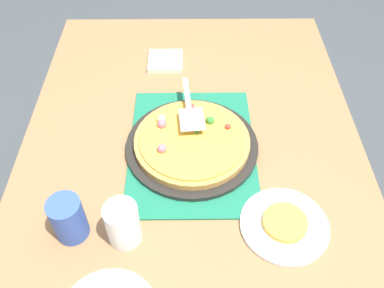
{
  "coord_description": "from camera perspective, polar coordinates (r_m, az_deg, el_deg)",
  "views": [
    {
      "loc": [
        -0.79,
        0.01,
        1.64
      ],
      "look_at": [
        0.0,
        0.0,
        0.77
      ],
      "focal_mm": 38.49,
      "sensor_mm": 36.0,
      "label": 1
    }
  ],
  "objects": [
    {
      "name": "pizza_pan",
      "position": [
        1.18,
        0.0,
        -0.23
      ],
      "size": [
        0.38,
        0.38,
        0.01
      ],
      "primitive_type": "cylinder",
      "color": "black",
      "rests_on": "placemat"
    },
    {
      "name": "cup_near",
      "position": [
        0.99,
        -9.57,
        -10.86
      ],
      "size": [
        0.08,
        0.08,
        0.12
      ],
      "primitive_type": "cylinder",
      "color": "white",
      "rests_on": "dining_table"
    },
    {
      "name": "placemat",
      "position": [
        1.19,
        0.0,
        -0.55
      ],
      "size": [
        0.48,
        0.36,
        0.01
      ],
      "primitive_type": "cube",
      "color": "#196B4C",
      "rests_on": "dining_table"
    },
    {
      "name": "served_slice_left",
      "position": [
        1.05,
        12.78,
        -10.55
      ],
      "size": [
        0.11,
        0.11,
        0.02
      ],
      "primitive_type": "cylinder",
      "color": "gold",
      "rests_on": "plate_near_left"
    },
    {
      "name": "pizza_server",
      "position": [
        1.21,
        -0.44,
        4.99
      ],
      "size": [
        0.23,
        0.08,
        0.01
      ],
      "color": "silver",
      "rests_on": "pizza"
    },
    {
      "name": "pizza",
      "position": [
        1.17,
        -0.07,
        0.51
      ],
      "size": [
        0.33,
        0.33,
        0.05
      ],
      "color": "#B78442",
      "rests_on": "pizza_pan"
    },
    {
      "name": "ground_plane",
      "position": [
        1.82,
        0.0,
        -16.44
      ],
      "size": [
        8.0,
        8.0,
        0.0
      ],
      "primitive_type": "plane",
      "color": "#3D4247"
    },
    {
      "name": "cup_far",
      "position": [
        1.02,
        -16.78,
        -9.88
      ],
      "size": [
        0.08,
        0.08,
        0.12
      ],
      "primitive_type": "cylinder",
      "color": "#3351AD",
      "rests_on": "dining_table"
    },
    {
      "name": "napkin_stack",
      "position": [
        1.49,
        -3.71,
        11.42
      ],
      "size": [
        0.12,
        0.12,
        0.02
      ],
      "primitive_type": "cube",
      "color": "white",
      "rests_on": "dining_table"
    },
    {
      "name": "dining_table",
      "position": [
        1.28,
        0.0,
        -3.89
      ],
      "size": [
        1.4,
        1.0,
        0.75
      ],
      "color": "olive",
      "rests_on": "ground_plane"
    },
    {
      "name": "plate_near_left",
      "position": [
        1.06,
        12.66,
        -10.92
      ],
      "size": [
        0.22,
        0.22,
        0.01
      ],
      "primitive_type": "cylinder",
      "color": "white",
      "rests_on": "dining_table"
    }
  ]
}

